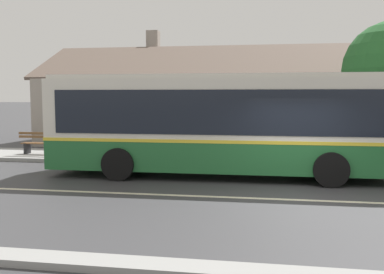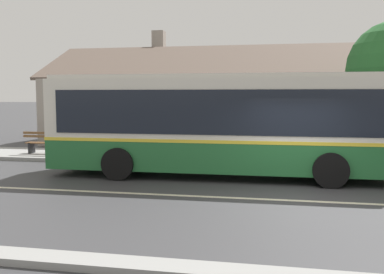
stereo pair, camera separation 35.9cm
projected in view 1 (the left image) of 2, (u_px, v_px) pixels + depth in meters
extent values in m
plane|color=#38383A|center=(300.00, 200.00, 10.55)|extent=(300.00, 300.00, 0.00)
cube|color=gray|center=(286.00, 161.00, 16.43)|extent=(60.00, 3.00, 0.15)
cube|color=beige|center=(300.00, 200.00, 10.55)|extent=(60.00, 0.16, 0.01)
cube|color=gray|center=(255.00, 111.00, 23.97)|extent=(22.10, 8.86, 3.42)
cube|color=brown|center=(255.00, 60.00, 21.54)|extent=(22.70, 4.49, 2.04)
cube|color=brown|center=(256.00, 66.00, 25.89)|extent=(22.70, 4.49, 2.04)
cube|color=gray|center=(153.00, 41.00, 25.42)|extent=(0.70, 0.70, 1.20)
cube|color=black|center=(93.00, 110.00, 20.82)|extent=(1.10, 0.06, 1.30)
cube|color=black|center=(198.00, 111.00, 19.99)|extent=(1.10, 0.06, 1.30)
cube|color=black|center=(311.00, 111.00, 19.15)|extent=(1.10, 0.06, 1.30)
cube|color=#4C3323|center=(328.00, 130.00, 19.11)|extent=(1.00, 0.06, 2.10)
cube|color=#236633|center=(218.00, 153.00, 13.70)|extent=(10.66, 2.60, 0.91)
cube|color=yellow|center=(218.00, 138.00, 13.65)|extent=(10.68, 2.62, 0.10)
cube|color=silver|center=(218.00, 108.00, 13.56)|extent=(10.66, 2.60, 1.81)
cube|color=silver|center=(219.00, 77.00, 13.47)|extent=(10.45, 2.47, 0.12)
cube|color=black|center=(222.00, 110.00, 14.82)|extent=(9.79, 0.12, 1.31)
cube|color=black|center=(214.00, 112.00, 12.33)|extent=(9.79, 0.12, 1.31)
cube|color=#192D99|center=(184.00, 148.00, 15.16)|extent=(2.98, 0.06, 0.64)
cube|color=black|center=(346.00, 128.00, 14.24)|extent=(0.90, 0.04, 2.47)
cylinder|color=black|center=(319.00, 157.00, 14.45)|extent=(1.00, 0.29, 1.00)
cylinder|color=black|center=(331.00, 170.00, 11.99)|extent=(1.00, 0.29, 1.00)
cylinder|color=black|center=(140.00, 153.00, 15.40)|extent=(1.00, 0.29, 1.00)
cylinder|color=black|center=(118.00, 164.00, 12.94)|extent=(1.00, 0.29, 1.00)
cube|color=brown|center=(45.00, 143.00, 17.87)|extent=(1.87, 0.10, 0.04)
cube|color=brown|center=(44.00, 143.00, 17.73)|extent=(1.87, 0.10, 0.04)
cube|color=brown|center=(42.00, 144.00, 17.59)|extent=(1.87, 0.10, 0.04)
cube|color=brown|center=(40.00, 137.00, 17.44)|extent=(1.87, 0.04, 0.10)
cube|color=brown|center=(40.00, 133.00, 17.42)|extent=(1.87, 0.04, 0.10)
cube|color=black|center=(61.00, 149.00, 17.63)|extent=(0.08, 0.43, 0.45)
cube|color=black|center=(27.00, 148.00, 17.87)|extent=(0.08, 0.43, 0.45)
cube|color=brown|center=(150.00, 145.00, 17.31)|extent=(1.50, 0.10, 0.04)
cube|color=brown|center=(149.00, 145.00, 17.17)|extent=(1.50, 0.10, 0.04)
cube|color=brown|center=(148.00, 145.00, 17.02)|extent=(1.50, 0.10, 0.04)
cube|color=brown|center=(148.00, 138.00, 16.87)|extent=(1.50, 0.04, 0.10)
cube|color=brown|center=(148.00, 135.00, 16.86)|extent=(1.50, 0.04, 0.10)
cube|color=black|center=(164.00, 151.00, 17.09)|extent=(0.08, 0.43, 0.45)
cube|color=black|center=(135.00, 150.00, 17.28)|extent=(0.08, 0.43, 0.45)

